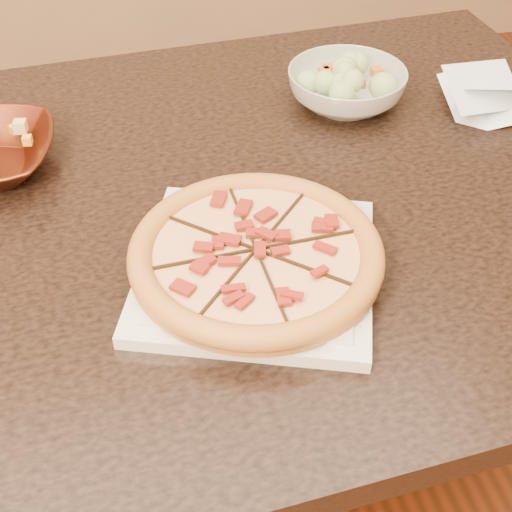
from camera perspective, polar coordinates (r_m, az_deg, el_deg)
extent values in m
cube|color=black|center=(1.02, -7.66, 3.12)|extent=(1.55, 1.06, 0.04)
cylinder|color=black|center=(1.72, 14.41, 4.48)|extent=(0.07, 0.07, 0.71)
cube|color=silver|center=(0.88, 0.00, -1.02)|extent=(0.36, 0.36, 0.02)
cube|color=silver|center=(0.87, 0.00, -0.49)|extent=(0.31, 0.31, 0.00)
cylinder|color=#AF7C2C|center=(0.87, 0.00, -0.10)|extent=(0.31, 0.31, 0.01)
torus|color=#AF7C2C|center=(0.86, 0.00, 0.30)|extent=(0.31, 0.31, 0.03)
cylinder|color=#E2C27E|center=(0.86, 0.00, 0.25)|extent=(0.25, 0.25, 0.01)
cube|color=black|center=(0.86, 0.00, 0.50)|extent=(0.02, 0.31, 0.01)
cube|color=black|center=(0.86, 0.00, 0.50)|extent=(0.23, 0.21, 0.01)
cube|color=black|center=(0.86, 0.00, 0.50)|extent=(0.31, 0.02, 0.01)
cube|color=black|center=(0.86, 0.00, 0.50)|extent=(0.21, 0.23, 0.01)
cube|color=#A4271F|center=(0.86, 1.42, 0.91)|extent=(0.02, 0.02, 0.00)
cube|color=#A4271F|center=(0.88, 2.90, 1.73)|extent=(0.03, 0.02, 0.00)
cube|color=#A4271F|center=(0.90, 3.70, 2.94)|extent=(0.03, 0.02, 0.00)
cube|color=#A4271F|center=(0.88, 1.09, 1.76)|extent=(0.03, 0.03, 0.00)
cube|color=#A4271F|center=(0.90, 1.23, 3.00)|extent=(0.02, 0.03, 0.00)
cube|color=#A4271F|center=(0.93, 0.48, 4.23)|extent=(0.02, 0.03, 0.00)
cube|color=#A4271F|center=(0.89, -0.39, 2.30)|extent=(0.02, 0.02, 0.00)
cube|color=#A4271F|center=(0.91, -1.66, 3.26)|extent=(0.02, 0.03, 0.00)
cube|color=#A4271F|center=(0.92, -3.61, 3.84)|extent=(0.02, 0.03, 0.00)
cube|color=#A4271F|center=(0.88, -2.40, 1.95)|extent=(0.03, 0.03, 0.00)
cube|color=#A4271F|center=(0.89, -4.48, 2.07)|extent=(0.03, 0.03, 0.00)
cube|color=#A4271F|center=(0.86, -1.80, 0.90)|extent=(0.03, 0.02, 0.00)
cube|color=#A4271F|center=(0.86, -3.78, 0.56)|extent=(0.03, 0.02, 0.00)
cube|color=#A4271F|center=(0.85, -5.59, -0.39)|extent=(0.02, 0.02, 0.00)
cube|color=#A4271F|center=(0.85, -2.14, -0.15)|extent=(0.03, 0.02, 0.00)
cube|color=#A4271F|center=(0.83, -3.28, -1.39)|extent=(0.03, 0.02, 0.00)
cube|color=#A4271F|center=(0.80, -3.64, -3.07)|extent=(0.03, 0.03, 0.00)
cube|color=#A4271F|center=(0.83, -1.01, -1.29)|extent=(0.02, 0.03, 0.00)
cube|color=#A4271F|center=(0.81, -0.46, -2.79)|extent=(0.02, 0.03, 0.00)
cube|color=#A4271F|center=(0.84, 0.26, -0.44)|extent=(0.02, 0.02, 0.00)
cube|color=#A4271F|center=(0.82, 1.44, -1.61)|extent=(0.02, 0.03, 0.00)
cube|color=#A4271F|center=(0.81, 3.46, -2.43)|extent=(0.02, 0.03, 0.00)
cube|color=#A4271F|center=(0.84, 1.74, -0.30)|extent=(0.03, 0.03, 0.00)
cube|color=#A4271F|center=(0.84, 3.81, -0.57)|extent=(0.03, 0.03, 0.00)
cube|color=#A4271F|center=(0.85, 6.01, -0.19)|extent=(0.03, 0.02, 0.00)
cube|color=#A4271F|center=(0.86, 2.78, 0.71)|extent=(0.03, 0.02, 0.00)
imported|color=silver|center=(1.22, 7.24, 13.21)|extent=(0.24, 0.24, 0.06)
sphere|color=#A5C16F|center=(1.20, 7.44, 15.25)|extent=(0.04, 0.04, 0.04)
sphere|color=#A5C16F|center=(1.21, 8.09, 15.47)|extent=(0.04, 0.04, 0.04)
sphere|color=#A5C16F|center=(1.23, 8.05, 15.92)|extent=(0.04, 0.04, 0.04)
sphere|color=#A5C16F|center=(1.21, 7.39, 15.47)|extent=(0.04, 0.04, 0.04)
sphere|color=#A5C16F|center=(1.22, 6.71, 15.81)|extent=(0.04, 0.04, 0.04)
sphere|color=#A5C16F|center=(1.20, 7.35, 15.28)|extent=(0.04, 0.04, 0.04)
sphere|color=#A5C16F|center=(1.20, 6.42, 15.38)|extent=(0.04, 0.04, 0.04)
sphere|color=#A5C16F|center=(1.19, 5.58, 15.11)|extent=(0.04, 0.04, 0.04)
sphere|color=#A5C16F|center=(1.19, 6.99, 15.09)|extent=(0.04, 0.04, 0.04)
sphere|color=#A5C16F|center=(1.17, 6.90, 14.66)|extent=(0.04, 0.04, 0.04)
sphere|color=#A5C16F|center=(1.20, 7.46, 15.15)|extent=(0.04, 0.04, 0.04)
sphere|color=#A5C16F|center=(1.18, 8.04, 14.78)|extent=(0.04, 0.04, 0.04)
sphere|color=#A5C16F|center=(1.18, 9.18, 14.63)|extent=(0.04, 0.04, 0.04)
sphere|color=#A5C16F|center=(1.20, 8.17, 15.15)|extent=(0.04, 0.04, 0.04)
cube|color=#C36119|center=(1.23, 8.16, 15.35)|extent=(0.02, 0.02, 0.01)
cube|color=#C36119|center=(1.22, 6.45, 15.41)|extent=(0.02, 0.02, 0.01)
cube|color=#C36119|center=(1.19, 6.02, 14.72)|extent=(0.02, 0.02, 0.01)
cube|color=#C36119|center=(1.18, 7.52, 14.20)|extent=(0.02, 0.02, 0.01)
cube|color=#C36119|center=(1.20, 8.84, 14.60)|extent=(0.02, 0.02, 0.01)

